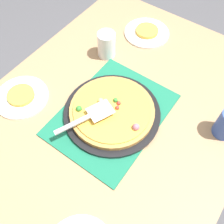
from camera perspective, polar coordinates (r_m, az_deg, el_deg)
The scene contains 11 objects.
ground_plane at distance 1.71m, azimuth 0.00°, elevation -14.10°, with size 8.00×8.00×0.00m, color #4C4C51.
dining_table at distance 1.12m, azimuth 0.00°, elevation -3.57°, with size 1.40×1.00×0.75m.
placemat at distance 1.03m, azimuth 0.00°, elevation -0.51°, with size 0.48×0.36×0.01m, color #196B4C.
pizza_pan at distance 1.02m, azimuth 0.00°, elevation -0.21°, with size 0.38×0.38×0.01m, color black.
pizza at distance 1.00m, azimuth -0.00°, elevation 0.38°, with size 0.33×0.33×0.05m.
plate_near_left at distance 1.35m, azimuth 7.62°, elevation 16.83°, with size 0.22×0.22×0.01m, color white.
plate_far_right at distance 1.14m, azimuth -19.19°, elevation 3.11°, with size 0.22×0.22×0.01m, color white.
served_slice_left at distance 1.35m, azimuth 7.68°, elevation 17.25°, with size 0.11×0.11×0.02m, color gold.
served_slice_right at distance 1.13m, azimuth -19.37°, elevation 3.50°, with size 0.11×0.11×0.02m, color gold.
cup_far at distance 1.20m, azimuth -1.20°, elevation 14.54°, with size 0.08×0.08×0.12m, color white.
pizza_server at distance 0.95m, azimuth -5.07°, elevation -0.95°, with size 0.23×0.13×0.01m.
Camera 1 is at (0.45, 0.32, 1.62)m, focal length 41.68 mm.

